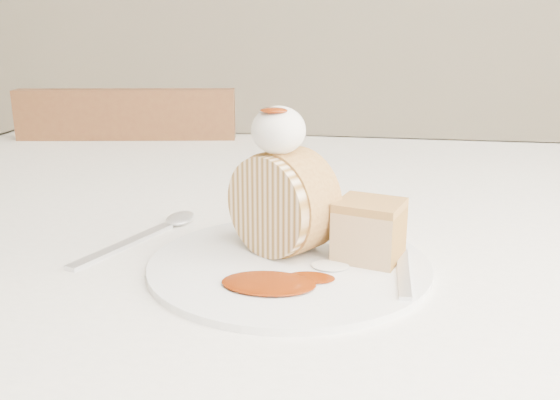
# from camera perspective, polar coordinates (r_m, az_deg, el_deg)

# --- Properties ---
(table) EXTENTS (1.40, 0.90, 0.75)m
(table) POSITION_cam_1_polar(r_m,az_deg,el_deg) (0.78, 6.91, -6.85)
(table) COLOR white
(table) RESTS_ON ground
(chair_far) EXTENTS (0.46, 0.46, 0.84)m
(chair_far) POSITION_cam_1_polar(r_m,az_deg,el_deg) (1.36, -12.07, -4.99)
(chair_far) COLOR brown
(chair_far) RESTS_ON ground
(plate) EXTENTS (0.31, 0.31, 0.01)m
(plate) POSITION_cam_1_polar(r_m,az_deg,el_deg) (0.56, 0.85, -5.95)
(plate) COLOR white
(plate) RESTS_ON table
(roulade_slice) EXTENTS (0.11, 0.10, 0.09)m
(roulade_slice) POSITION_cam_1_polar(r_m,az_deg,el_deg) (0.57, 0.23, -0.27)
(roulade_slice) COLOR beige
(roulade_slice) RESTS_ON plate
(cake_chunk) EXTENTS (0.07, 0.06, 0.05)m
(cake_chunk) POSITION_cam_1_polar(r_m,az_deg,el_deg) (0.57, 8.14, -3.09)
(cake_chunk) COLOR #AC8041
(cake_chunk) RESTS_ON plate
(whipped_cream) EXTENTS (0.05, 0.05, 0.04)m
(whipped_cream) POSITION_cam_1_polar(r_m,az_deg,el_deg) (0.55, -0.14, 6.40)
(whipped_cream) COLOR white
(whipped_cream) RESTS_ON roulade_slice
(caramel_drizzle) EXTENTS (0.02, 0.02, 0.01)m
(caramel_drizzle) POSITION_cam_1_polar(r_m,az_deg,el_deg) (0.54, -0.57, 8.75)
(caramel_drizzle) COLOR #691F04
(caramel_drizzle) RESTS_ON whipped_cream
(caramel_pool) EXTENTS (0.09, 0.07, 0.00)m
(caramel_pool) POSITION_cam_1_polar(r_m,az_deg,el_deg) (0.51, -1.06, -7.60)
(caramel_pool) COLOR #691F04
(caramel_pool) RESTS_ON plate
(fork) EXTENTS (0.02, 0.15, 0.00)m
(fork) POSITION_cam_1_polar(r_m,az_deg,el_deg) (0.54, 11.22, -6.48)
(fork) COLOR silver
(fork) RESTS_ON plate
(spoon) EXTENTS (0.08, 0.17, 0.00)m
(spoon) POSITION_cam_1_polar(r_m,az_deg,el_deg) (0.63, -14.13, -4.03)
(spoon) COLOR silver
(spoon) RESTS_ON table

